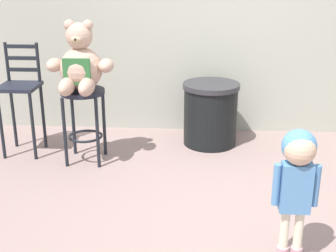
# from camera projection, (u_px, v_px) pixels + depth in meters

# --- Properties ---
(ground_plane) EXTENTS (24.00, 24.00, 0.00)m
(ground_plane) POSITION_uv_depth(u_px,v_px,m) (218.00, 221.00, 3.42)
(ground_plane) COLOR gray
(bar_stool_with_teddy) EXTENTS (0.41, 0.41, 0.71)m
(bar_stool_with_teddy) POSITION_uv_depth(u_px,v_px,m) (84.00, 110.00, 4.32)
(bar_stool_with_teddy) COLOR #1D202E
(bar_stool_with_teddy) RESTS_ON ground_plane
(teddy_bear) EXTENTS (0.61, 0.55, 0.63)m
(teddy_bear) POSITION_uv_depth(u_px,v_px,m) (80.00, 66.00, 4.14)
(teddy_bear) COLOR tan
(teddy_bear) RESTS_ON bar_stool_with_teddy
(child_walking) EXTENTS (0.28, 0.22, 0.89)m
(child_walking) POSITION_uv_depth(u_px,v_px,m) (297.00, 169.00, 2.76)
(child_walking) COLOR #CB93A2
(child_walking) RESTS_ON ground_plane
(trash_bin) EXTENTS (0.58, 0.58, 0.65)m
(trash_bin) POSITION_uv_depth(u_px,v_px,m) (210.00, 114.00, 4.79)
(trash_bin) COLOR black
(trash_bin) RESTS_ON ground_plane
(bar_chair_empty) EXTENTS (0.37, 0.37, 1.08)m
(bar_chair_empty) POSITION_uv_depth(u_px,v_px,m) (21.00, 93.00, 4.49)
(bar_chair_empty) COLOR #1D202E
(bar_chair_empty) RESTS_ON ground_plane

